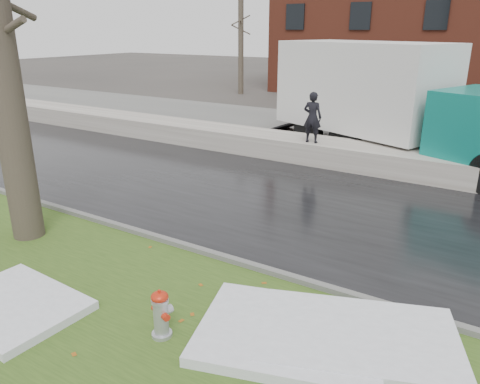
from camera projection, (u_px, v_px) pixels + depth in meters
The scene contains 14 objects.
ground at pixel (160, 272), 8.74m from camera, with size 120.00×120.00×0.00m, color #47423D.
verge at pixel (109, 303), 7.73m from camera, with size 60.00×4.50×0.04m, color #2C4818.
road at pixel (274, 201), 12.33m from camera, with size 60.00×7.00×0.03m, color black.
parking_lot at pixel (372, 139), 19.11m from camera, with size 60.00×9.00×0.03m, color slate.
curb at pixel (192, 249), 9.51m from camera, with size 60.00×0.15×0.14m, color slate.
snowbank at pixel (334, 153), 15.56m from camera, with size 60.00×1.60×0.75m, color #BCB7AC.
bg_tree_left at pixel (241, 43), 31.23m from camera, with size 1.40×1.62×6.50m.
bg_tree_center at pixel (348, 43), 31.40m from camera, with size 1.40×1.62×6.50m.
fire_hydrant at pixel (161, 312), 6.74m from camera, with size 0.38×0.36×0.77m.
box_truck at pixel (391, 98), 15.89m from camera, with size 11.52×6.00×3.88m.
worker at pixel (312, 117), 15.14m from camera, with size 0.60×0.40×1.65m, color black.
snow_patch_near at pixel (289, 334), 6.79m from camera, with size 2.60×2.00×0.16m, color silver.
snow_patch_far at pixel (14, 306), 7.49m from camera, with size 2.20×1.60×0.14m, color silver.
snow_patch_side at pixel (357, 337), 6.69m from camera, with size 2.80×1.80×0.18m, color silver.
Camera 1 is at (5.40, -5.75, 4.32)m, focal length 35.00 mm.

